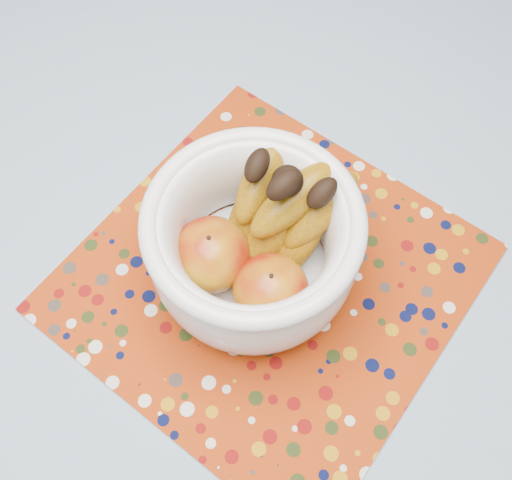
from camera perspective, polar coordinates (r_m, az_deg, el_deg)
table at (r=0.85m, az=-1.60°, el=-3.21°), size 1.20×1.20×0.75m
tablecloth at (r=0.77m, az=-1.75°, el=-0.78°), size 1.32×1.32×0.01m
placemat at (r=0.75m, az=1.18°, el=-3.58°), size 0.44×0.44×0.00m
fruit_bowl at (r=0.67m, az=0.40°, el=0.20°), size 0.24×0.25×0.19m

